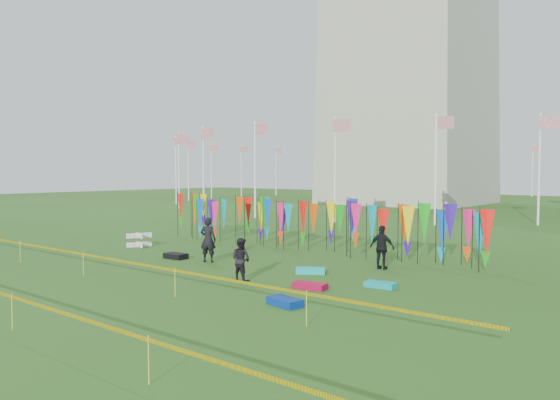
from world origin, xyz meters
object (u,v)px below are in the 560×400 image
Objects in this scene: person_right at (382,247)px; kite_bag_red at (310,286)px; box_kite at (139,240)px; person_mid at (241,259)px; kite_bag_blue at (285,302)px; kite_bag_turquoise at (310,271)px; person_left at (208,240)px; kite_bag_teal at (380,285)px; kite_bag_black at (176,256)px.

kite_bag_red is at bearing 85.41° from person_right.
box_kite is 12.85m from person_right.
kite_bag_blue is at bearing 148.98° from person_mid.
person_mid is at bearing -112.47° from kite_bag_turquoise.
kite_bag_blue is at bearing -62.33° from kite_bag_turquoise.
person_left is at bearing -31.37° from person_mid.
kite_bag_teal is (14.27, -0.84, -0.27)m from box_kite.
person_right reaches higher than person_mid.
kite_bag_red is 1.10× the size of kite_bag_teal.
person_mid is 4.89m from kite_bag_teal.
person_right is (2.73, 5.19, 0.10)m from person_mid.
box_kite is at bearing -20.05° from person_mid.
person_right reaches higher than kite_bag_teal.
person_mid reaches higher than kite_bag_black.
kite_bag_black reaches higher than kite_bag_turquoise.
kite_bag_red is (1.56, -2.18, -0.01)m from kite_bag_turquoise.
person_mid is at bearing -16.62° from box_kite.
person_mid is 2.94m from kite_bag_turquoise.
kite_bag_red is at bearing -135.95° from kite_bag_teal.
person_right is (12.65, 2.23, 0.50)m from box_kite.
kite_bag_black is at bearing 171.18° from kite_bag_red.
kite_bag_red is 8.38m from kite_bag_black.
kite_bag_black reaches higher than kite_bag_teal.
kite_bag_teal is at bearing 76.57° from kite_bag_blue.
kite_bag_black is (-9.05, 3.54, 0.01)m from kite_bag_blue.
kite_bag_red is at bearing -8.82° from kite_bag_black.
kite_bag_teal is at bearing 156.05° from person_left.
person_right is at bearing 10.00° from box_kite.
box_kite reaches higher than kite_bag_red.
person_left is 1.90× the size of kite_bag_teal.
kite_bag_turquoise is at bearing 162.58° from person_left.
person_mid is (9.92, -2.96, 0.40)m from box_kite.
kite_bag_blue is at bearing -19.60° from box_kite.
person_left is at bearing -179.48° from kite_bag_teal.
person_mid is at bearing -169.97° from kite_bag_red.
kite_bag_black is (-8.35, -3.43, -0.75)m from person_right.
person_right is 9.06m from kite_bag_black.
person_left is (6.07, -0.92, 0.59)m from box_kite.
box_kite reaches higher than kite_bag_blue.
box_kite is 0.42× the size of person_right.
person_mid is 1.37× the size of kite_bag_red.
person_left is 1.26× the size of person_mid.
kite_bag_blue is (3.43, -1.79, -0.65)m from person_mid.
kite_bag_teal is (4.36, 2.12, -0.67)m from person_mid.
person_mid is at bearing -154.11° from kite_bag_teal.
person_mid reaches higher than kite_bag_blue.
kite_bag_black is (-1.78, -0.28, -0.84)m from person_left.
kite_bag_red is 1.09× the size of kite_bag_black.
person_left reaches higher than kite_bag_turquoise.
person_right is at bearing 22.36° from kite_bag_black.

